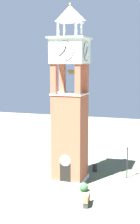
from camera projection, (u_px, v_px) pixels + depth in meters
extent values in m
plane|color=#5B664C|center=(70.00, 180.00, 35.26)|extent=(80.00, 80.00, 0.00)
cube|color=#9E4C38|center=(70.00, 138.00, 34.60)|extent=(3.04, 3.04, 8.95)
cube|color=silver|center=(70.00, 179.00, 35.24)|extent=(3.24, 3.24, 0.35)
cube|color=black|center=(65.00, 174.00, 33.65)|extent=(1.10, 0.04, 2.20)
cylinder|color=silver|center=(65.00, 161.00, 33.44)|extent=(1.10, 0.04, 1.10)
cube|color=#9E4C38|center=(54.00, 80.00, 32.92)|extent=(0.56, 0.56, 3.04)
cube|color=#9E4C38|center=(78.00, 80.00, 32.16)|extent=(0.56, 0.56, 3.04)
cube|color=#9E4C38|center=(62.00, 78.00, 35.25)|extent=(0.56, 0.56, 3.04)
cube|color=#9E4C38|center=(85.00, 79.00, 34.49)|extent=(0.56, 0.56, 3.04)
cube|color=silver|center=(70.00, 94.00, 33.92)|extent=(3.20, 3.20, 0.12)
cone|color=brown|center=(77.00, 73.00, 33.42)|extent=(0.55, 0.55, 0.46)
cone|color=brown|center=(74.00, 72.00, 34.14)|extent=(0.60, 0.60, 0.44)
cone|color=brown|center=(70.00, 72.00, 34.28)|extent=(0.44, 0.44, 0.53)
cone|color=brown|center=(64.00, 72.00, 33.90)|extent=(0.54, 0.54, 0.45)
cone|color=brown|center=(64.00, 73.00, 33.23)|extent=(0.58, 0.58, 0.39)
cone|color=brown|center=(72.00, 73.00, 32.96)|extent=(0.50, 0.50, 0.53)
cube|color=silver|center=(70.00, 51.00, 33.30)|extent=(3.28, 3.28, 2.40)
cylinder|color=white|center=(64.00, 51.00, 31.74)|extent=(1.82, 0.05, 1.82)
torus|color=black|center=(64.00, 51.00, 31.74)|extent=(1.85, 0.06, 1.85)
cube|color=black|center=(65.00, 49.00, 31.63)|extent=(0.23, 0.03, 0.46)
cube|color=black|center=(61.00, 53.00, 31.81)|extent=(0.59, 0.03, 0.52)
cylinder|color=white|center=(75.00, 52.00, 34.86)|extent=(1.82, 0.05, 1.82)
torus|color=black|center=(75.00, 52.00, 34.86)|extent=(1.85, 0.06, 1.85)
cube|color=black|center=(76.00, 50.00, 34.86)|extent=(0.23, 0.03, 0.46)
cube|color=black|center=(73.00, 54.00, 35.04)|extent=(0.59, 0.03, 0.52)
cylinder|color=white|center=(54.00, 52.00, 33.81)|extent=(0.05, 1.82, 1.82)
torus|color=black|center=(54.00, 52.00, 33.81)|extent=(0.06, 1.85, 1.85)
cube|color=black|center=(54.00, 49.00, 33.87)|extent=(0.03, 0.23, 0.46)
cube|color=black|center=(53.00, 54.00, 33.61)|extent=(0.03, 0.59, 0.52)
cylinder|color=white|center=(86.00, 51.00, 32.79)|extent=(0.05, 1.82, 1.82)
torus|color=black|center=(86.00, 51.00, 32.79)|extent=(0.06, 1.85, 1.85)
cube|color=black|center=(87.00, 49.00, 32.80)|extent=(0.03, 0.23, 0.46)
cube|color=black|center=(86.00, 54.00, 32.55)|extent=(0.03, 0.59, 0.52)
cube|color=silver|center=(70.00, 38.00, 33.11)|extent=(3.64, 3.64, 0.16)
cylinder|color=silver|center=(58.00, 29.00, 32.43)|extent=(0.22, 0.22, 1.41)
cylinder|color=silver|center=(76.00, 29.00, 31.87)|extent=(0.22, 0.22, 1.41)
cylinder|color=silver|center=(64.00, 31.00, 34.12)|extent=(0.22, 0.22, 1.41)
cylinder|color=silver|center=(82.00, 30.00, 33.56)|extent=(0.22, 0.22, 1.41)
cube|color=silver|center=(70.00, 22.00, 32.88)|extent=(2.24, 2.24, 0.12)
pyramid|color=silver|center=(70.00, 13.00, 32.76)|extent=(2.24, 2.24, 1.48)
sphere|color=#B79338|center=(70.00, 4.00, 32.63)|extent=(0.24, 0.24, 0.24)
cube|color=brown|center=(87.00, 200.00, 29.10)|extent=(0.67, 1.65, 0.06)
cube|color=brown|center=(89.00, 197.00, 29.03)|extent=(0.29, 1.59, 0.44)
cube|color=#2D2D33|center=(85.00, 206.00, 28.43)|extent=(0.40, 0.14, 0.42)
cube|color=#2D2D33|center=(87.00, 199.00, 29.84)|extent=(0.40, 0.14, 0.42)
cylinder|color=black|center=(127.00, 163.00, 35.64)|extent=(0.12, 0.12, 3.31)
sphere|color=silver|center=(128.00, 146.00, 35.37)|extent=(0.36, 0.36, 0.36)
cylinder|color=#2D2D33|center=(95.00, 168.00, 38.06)|extent=(0.52, 0.52, 0.80)
ellipsoid|color=#336638|center=(62.00, 168.00, 37.87)|extent=(0.92, 0.92, 0.95)
ellipsoid|color=#336638|center=(84.00, 187.00, 32.28)|extent=(0.86, 0.86, 0.81)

